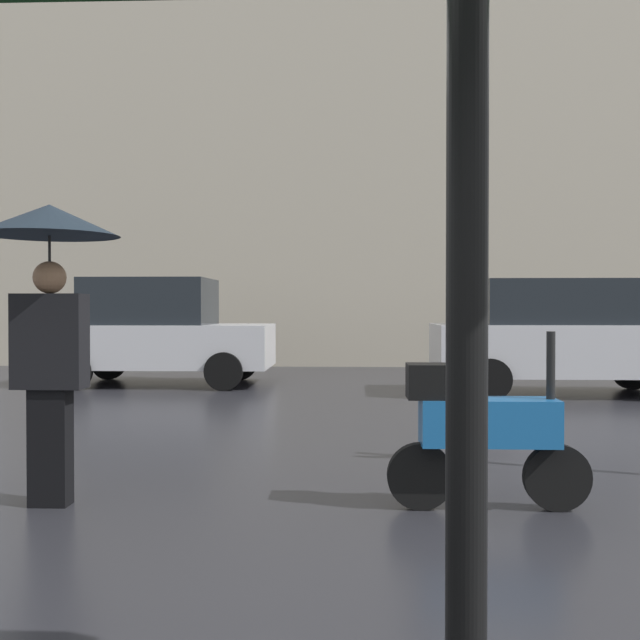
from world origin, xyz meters
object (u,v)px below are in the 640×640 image
object	(u,v)px
pedestrian_with_umbrella	(50,276)
parked_car_left	(562,336)
parked_scooter	(482,430)
parked_car_right	(158,331)

from	to	relation	value
pedestrian_with_umbrella	parked_car_left	xyz separation A→B (m)	(5.57, 6.89, -0.68)
pedestrian_with_umbrella	parked_scooter	distance (m)	3.21
parked_scooter	parked_car_left	distance (m)	7.36
pedestrian_with_umbrella	parked_car_right	world-z (taller)	pedestrian_with_umbrella
parked_scooter	parked_car_left	world-z (taller)	parked_car_left
pedestrian_with_umbrella	parked_scooter	world-z (taller)	pedestrian_with_umbrella
parked_scooter	parked_car_right	size ratio (longest dim) A/B	0.35
parked_car_left	parked_car_right	bearing A→B (deg)	164.65
pedestrian_with_umbrella	parked_car_left	world-z (taller)	pedestrian_with_umbrella
pedestrian_with_umbrella	parked_car_left	bearing A→B (deg)	77.90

